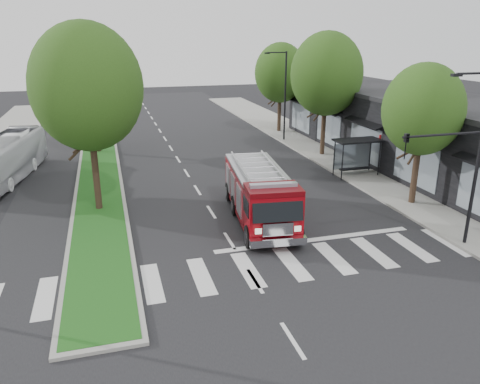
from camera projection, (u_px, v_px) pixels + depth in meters
The scene contains 14 objects.
ground at pixel (230, 241), 22.46m from camera, with size 140.00×140.00×0.00m, color black.
sidewalk_right at pixel (357, 166), 34.80m from camera, with size 5.00×80.00×0.15m, color gray.
median at pixel (99, 158), 37.24m from camera, with size 3.00×50.00×0.15m.
storefront_row at pixel (413, 131), 35.20m from camera, with size 8.00×30.00×5.00m, color black.
bus_shelter at pixel (356, 147), 32.15m from camera, with size 3.20×1.60×2.61m.
tree_right_near at pixel (423, 110), 25.51m from camera, with size 4.40×4.40×8.05m.
tree_right_mid at pixel (326, 74), 36.12m from camera, with size 5.60×5.60×9.72m.
tree_right_far at pixel (280, 73), 45.43m from camera, with size 5.00×5.00×8.73m.
tree_median_near at pixel (87, 87), 24.16m from camera, with size 5.80×5.80×10.16m.
tree_median_far at pixel (91, 73), 37.01m from camera, with size 5.60×5.60×9.72m.
streetlight_right_near at pixel (463, 150), 20.29m from camera, with size 4.08×0.22×8.00m.
streetlight_right_far at pixel (284, 92), 41.93m from camera, with size 2.11×0.20×8.00m.
fire_engine at pixel (260, 194), 24.60m from camera, with size 3.56×8.87×2.99m.
city_bus at pixel (5, 158), 31.53m from camera, with size 2.48×10.60×2.95m, color silver.
Camera 1 is at (-5.18, -19.85, 9.45)m, focal length 35.00 mm.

